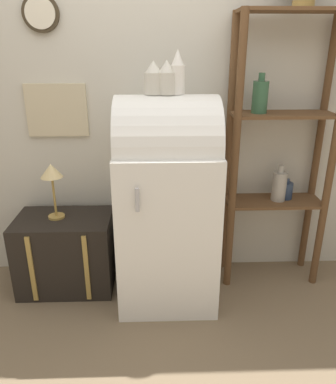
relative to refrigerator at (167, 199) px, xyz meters
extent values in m
plane|color=#7A664C|center=(0.00, -0.21, -0.70)|extent=(12.00, 12.00, 0.00)
cube|color=beige|center=(0.00, 0.36, 0.65)|extent=(7.00, 0.05, 2.70)
cylinder|color=#382D1E|center=(-0.77, 0.32, 1.11)|extent=(0.23, 0.03, 0.23)
cylinder|color=beige|center=(-0.77, 0.30, 1.11)|extent=(0.19, 0.01, 0.19)
cube|color=#C6B793|center=(-0.73, 0.32, 0.52)|extent=(0.41, 0.02, 0.35)
cube|color=white|center=(0.00, 0.00, -0.18)|extent=(0.63, 0.67, 1.05)
cylinder|color=white|center=(0.00, 0.00, 0.36)|extent=(0.62, 0.60, 0.60)
cylinder|color=#B7B7BC|center=(-0.17, -0.36, 0.14)|extent=(0.02, 0.02, 0.14)
cube|color=black|center=(-0.71, 0.09, -0.44)|extent=(0.65, 0.42, 0.53)
cube|color=#AD8942|center=(-0.89, -0.13, -0.44)|extent=(0.03, 0.01, 0.48)
cube|color=#AD8942|center=(-0.53, -0.13, -0.44)|extent=(0.03, 0.01, 0.48)
cylinder|color=brown|center=(0.44, 0.06, 0.21)|extent=(0.05, 0.05, 1.83)
cylinder|color=brown|center=(1.08, 0.06, 0.21)|extent=(0.05, 0.05, 1.83)
cylinder|color=brown|center=(0.44, 0.29, 0.21)|extent=(0.05, 0.05, 1.83)
cylinder|color=brown|center=(1.08, 0.29, 0.21)|extent=(0.05, 0.05, 1.83)
cube|color=brown|center=(0.76, 0.17, -0.10)|extent=(0.67, 0.27, 0.02)
cube|color=brown|center=(0.76, 0.17, 0.51)|extent=(0.67, 0.27, 0.02)
cube|color=brown|center=(0.76, 0.17, 1.12)|extent=(0.67, 0.27, 0.02)
cylinder|color=#9E998E|center=(0.79, 0.17, 0.01)|extent=(0.10, 0.10, 0.20)
cylinder|color=#9E998E|center=(0.79, 0.17, 0.14)|extent=(0.04, 0.04, 0.05)
cylinder|color=#23334C|center=(0.85, 0.21, -0.03)|extent=(0.10, 0.10, 0.12)
cylinder|color=#23334C|center=(0.85, 0.21, 0.04)|extent=(0.04, 0.04, 0.03)
cylinder|color=#335B3D|center=(0.60, 0.17, 0.62)|extent=(0.10, 0.10, 0.20)
cylinder|color=#335B3D|center=(0.60, 0.17, 0.74)|extent=(0.04, 0.04, 0.05)
cylinder|color=#335B3D|center=(0.79, 0.18, -0.03)|extent=(0.08, 0.08, 0.13)
cylinder|color=#335B3D|center=(0.79, 0.18, 0.05)|extent=(0.03, 0.03, 0.03)
cylinder|color=#AD8942|center=(0.81, 0.17, 1.15)|extent=(0.13, 0.13, 0.04)
cylinder|color=beige|center=(-0.08, 0.01, 0.72)|extent=(0.11, 0.11, 0.12)
cone|color=beige|center=(-0.08, 0.01, 0.82)|extent=(0.09, 0.09, 0.07)
cylinder|color=beige|center=(0.00, 0.01, 0.72)|extent=(0.11, 0.11, 0.12)
cone|color=beige|center=(0.00, 0.01, 0.82)|extent=(0.09, 0.09, 0.07)
cylinder|color=white|center=(0.06, 0.01, 0.74)|extent=(0.08, 0.08, 0.16)
cone|color=white|center=(0.06, 0.01, 0.87)|extent=(0.07, 0.07, 0.09)
cylinder|color=#AD8942|center=(-0.75, 0.10, -0.16)|extent=(0.11, 0.11, 0.02)
cylinder|color=#AD8942|center=(-0.75, 0.10, -0.02)|extent=(0.02, 0.02, 0.28)
cone|color=#DBC184|center=(-0.75, 0.10, 0.17)|extent=(0.15, 0.15, 0.09)
camera|label=1|loc=(-0.07, -2.24, 0.93)|focal=35.00mm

